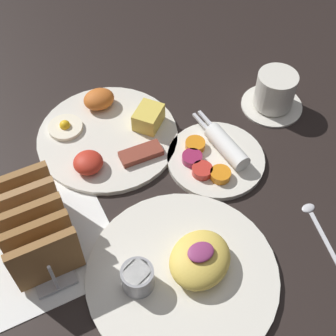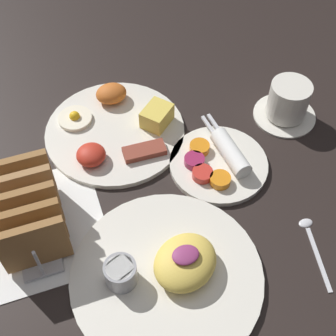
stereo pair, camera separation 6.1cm
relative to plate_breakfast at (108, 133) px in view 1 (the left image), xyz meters
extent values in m
plane|color=black|center=(0.02, -0.19, -0.01)|extent=(3.00, 3.00, 0.00)
cube|color=white|center=(-0.18, -0.16, -0.01)|extent=(0.22, 0.22, 0.00)
cylinder|color=silver|center=(0.00, 0.00, -0.01)|extent=(0.26, 0.26, 0.01)
cube|color=#E5C64C|center=(0.08, -0.01, 0.02)|extent=(0.07, 0.07, 0.04)
ellipsoid|color=#C66023|center=(0.01, 0.08, 0.02)|extent=(0.06, 0.05, 0.03)
cylinder|color=#F4EACC|center=(-0.07, 0.05, 0.00)|extent=(0.06, 0.06, 0.01)
sphere|color=yellow|center=(-0.07, 0.05, 0.01)|extent=(0.02, 0.02, 0.02)
ellipsoid|color=red|center=(-0.06, -0.06, 0.01)|extent=(0.05, 0.05, 0.03)
cube|color=brown|center=(0.03, -0.08, 0.00)|extent=(0.08, 0.03, 0.01)
cylinder|color=silver|center=(0.15, -0.14, -0.01)|extent=(0.17, 0.17, 0.01)
cylinder|color=orange|center=(0.13, -0.10, 0.01)|extent=(0.04, 0.04, 0.01)
cylinder|color=#99234C|center=(0.11, -0.13, 0.01)|extent=(0.04, 0.04, 0.01)
cylinder|color=red|center=(0.11, -0.16, 0.01)|extent=(0.04, 0.04, 0.01)
cylinder|color=orange|center=(0.13, -0.18, 0.01)|extent=(0.04, 0.04, 0.01)
cylinder|color=white|center=(0.17, -0.14, 0.01)|extent=(0.04, 0.10, 0.03)
cube|color=silver|center=(0.16, -0.07, 0.01)|extent=(0.01, 0.05, 0.00)
cube|color=silver|center=(0.17, -0.06, 0.01)|extent=(0.01, 0.05, 0.00)
cylinder|color=silver|center=(-0.01, -0.31, -0.01)|extent=(0.29, 0.29, 0.01)
ellipsoid|color=#EAC651|center=(0.02, -0.31, 0.02)|extent=(0.13, 0.13, 0.04)
ellipsoid|color=#8C3366|center=(0.02, -0.31, 0.04)|extent=(0.04, 0.03, 0.01)
cylinder|color=#99999E|center=(-0.07, -0.29, 0.02)|extent=(0.05, 0.05, 0.04)
cylinder|color=white|center=(-0.07, -0.29, 0.03)|extent=(0.04, 0.04, 0.01)
cube|color=#B7B7BC|center=(-0.18, -0.16, -0.01)|extent=(0.06, 0.18, 0.01)
cube|color=olive|center=(-0.18, -0.22, 0.05)|extent=(0.10, 0.01, 0.10)
cube|color=olive|center=(-0.18, -0.19, 0.05)|extent=(0.10, 0.01, 0.10)
cube|color=olive|center=(-0.18, -0.16, 0.05)|extent=(0.10, 0.01, 0.10)
cube|color=#A37648|center=(-0.18, -0.13, 0.05)|extent=(0.10, 0.01, 0.10)
cube|color=olive|center=(-0.18, -0.10, 0.05)|extent=(0.10, 0.01, 0.10)
cylinder|color=#B7B7BC|center=(-0.18, -0.25, 0.03)|extent=(0.01, 0.01, 0.07)
cylinder|color=#B7B7BC|center=(-0.18, -0.07, 0.03)|extent=(0.01, 0.01, 0.07)
cylinder|color=silver|center=(0.32, -0.07, -0.01)|extent=(0.12, 0.12, 0.01)
cylinder|color=silver|center=(0.32, -0.07, 0.03)|extent=(0.08, 0.08, 0.07)
cylinder|color=#381E0F|center=(0.32, -0.07, 0.06)|extent=(0.06, 0.06, 0.01)
cube|color=silver|center=(0.22, -0.36, -0.01)|extent=(0.03, 0.11, 0.00)
ellipsoid|color=silver|center=(0.24, -0.30, -0.01)|extent=(0.02, 0.02, 0.01)
camera|label=1|loc=(-0.16, -0.57, 0.64)|focal=50.00mm
camera|label=2|loc=(-0.11, -0.59, 0.64)|focal=50.00mm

